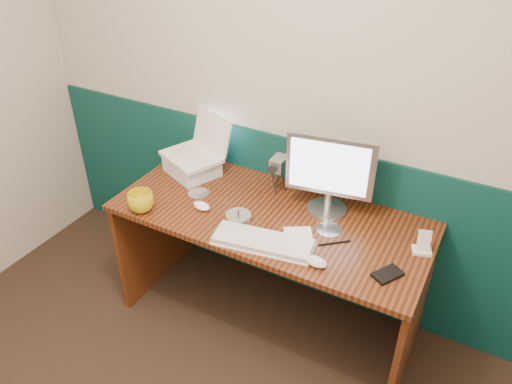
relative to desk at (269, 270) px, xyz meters
The scene contains 19 objects.
back_wall 0.95m from the desk, 84.81° to the left, with size 3.50×0.04×2.50m, color #C0B3A2.
wainscot 0.38m from the desk, 84.63° to the left, with size 3.48×0.02×1.00m, color #072E30.
desk is the anchor object (origin of this frame).
laptop_riser 0.73m from the desk, 165.62° to the left, with size 0.27×0.23×0.09m, color silver.
laptop 0.85m from the desk, 165.62° to the left, with size 0.32×0.24×0.26m, color white, non-canonical shape.
monitor 0.66m from the desk, 35.36° to the left, with size 0.43×0.12×0.43m, color #B3B3B8, non-canonical shape.
keyboard 0.46m from the desk, 70.98° to the right, with size 0.46×0.15×0.03m, color silver.
mouse_right 0.58m from the desk, 34.75° to the right, with size 0.11×0.06×0.04m, color silver.
mouse_left 0.53m from the desk, 159.39° to the right, with size 0.10×0.06×0.03m, color white.
mug 0.78m from the desk, 154.37° to the right, with size 0.13×0.13×0.11m, color gold.
camcorder 0.52m from the desk, 106.26° to the left, with size 0.09×0.12×0.19m, color #B2B1B6, non-canonical shape.
cd_spindle 0.42m from the desk, 136.99° to the right, with size 0.13×0.13×0.03m, color #B0B9C1.
cd_loose_a 0.57m from the desk, behind, with size 0.12×0.12×0.00m, color silver.
cd_loose_b 0.49m from the desk, ahead, with size 0.13×0.13×0.00m, color silver.
pen 0.53m from the desk, ahead, with size 0.01×0.01×0.16m, color black.
papers 0.43m from the desk, 21.26° to the right, with size 0.13×0.09×0.00m, color white.
dock 0.84m from the desk, ahead, with size 0.09×0.06×0.02m, color white.
music_player 0.86m from the desk, ahead, with size 0.06×0.01×0.10m, color white.
pda 0.77m from the desk, 13.95° to the right, with size 0.08×0.13×0.02m, color black.
Camera 1 is at (0.88, -0.45, 2.22)m, focal length 35.00 mm.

